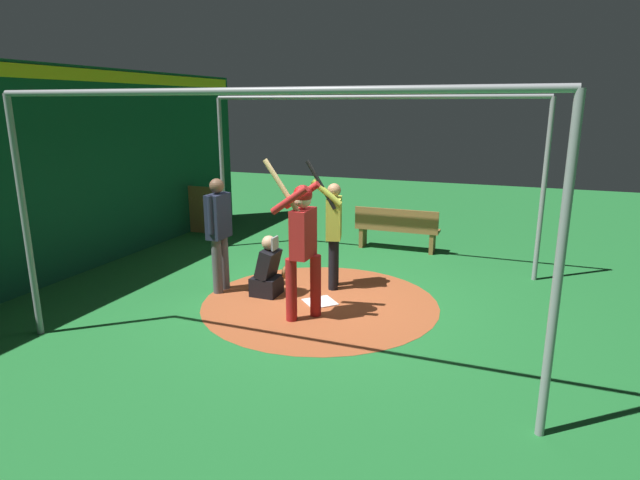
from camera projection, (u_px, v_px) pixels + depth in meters
The scene contains 11 objects.
ground_plane at pixel (320, 303), 7.68m from camera, with size 25.88×25.88×0.00m, color #1E6B2D.
dirt_circle at pixel (320, 302), 7.68m from camera, with size 3.44×3.44×0.01m, color #9E4C28.
home_plate at pixel (320, 302), 7.68m from camera, with size 0.42×0.42×0.01m, color white.
batter at pixel (302, 239), 6.86m from camera, with size 0.68×0.49×2.15m.
catcher at pixel (269, 272), 7.91m from camera, with size 0.58×0.40×0.93m.
umpire at pixel (219, 229), 7.94m from camera, with size 0.22×0.49×1.76m.
visitor at pixel (333, 228), 8.09m from camera, with size 0.55×0.57×2.03m.
back_wall at pixel (73, 171), 8.79m from camera, with size 0.22×9.88×3.44m.
cage_frame at pixel (320, 158), 7.15m from camera, with size 5.96×4.59×2.97m.
bat_rack at pixel (196, 211), 11.82m from camera, with size 1.06×0.19×1.05m.
bench at pixel (397, 228), 10.34m from camera, with size 1.65×0.36×0.85m.
Camera 1 is at (2.58, -6.72, 2.82)m, focal length 29.45 mm.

